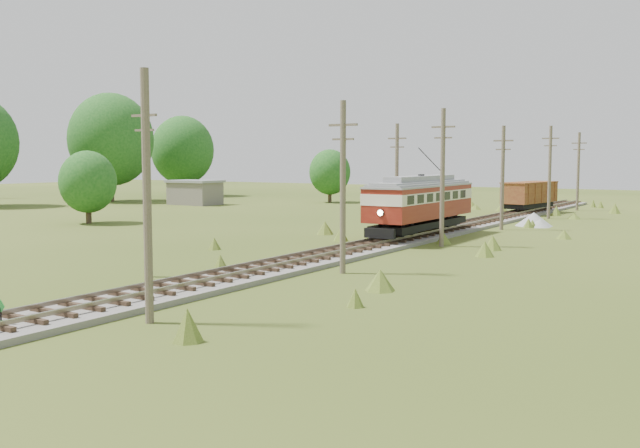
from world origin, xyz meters
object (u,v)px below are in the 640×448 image
Objects in this scene: switch_marker at (1,313)px; gondola at (530,194)px; streetcar at (421,200)px; gravel_pile at (535,220)px.

gondola is (0.20, 60.95, 1.44)m from switch_marker.
gondola is (-0.00, 27.66, -0.68)m from streetcar.
gravel_pile is (4.60, 47.14, -0.08)m from switch_marker.
streetcar is at bearing -81.83° from gondola.
switch_marker is 0.31× the size of gravel_pile.
streetcar is 1.51× the size of gondola.
gondola is at bearing 89.39° from streetcar.
streetcar is at bearing -107.64° from gravel_pile.
switch_marker is at bearing -95.57° from gravel_pile.
streetcar is 27.66m from gondola.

